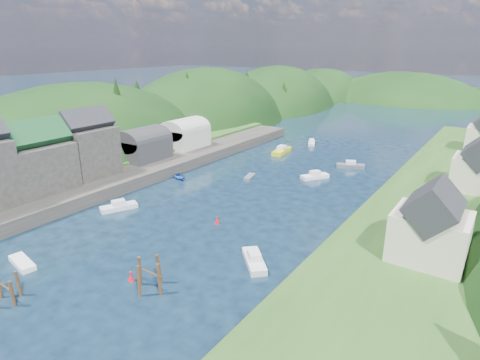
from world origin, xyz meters
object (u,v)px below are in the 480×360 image
Objects in this scene: piling_cluster_near at (6,292)px; channel_buoy_near at (131,277)px; piling_cluster_far at (150,277)px; channel_buoy_far at (217,220)px.

piling_cluster_near is 2.98× the size of channel_buoy_near.
piling_cluster_near is 13.20m from piling_cluster_far.
piling_cluster_far is 3.50× the size of channel_buoy_far.
channel_buoy_near is 16.08m from channel_buoy_far.
channel_buoy_far is (-3.92, 15.97, -0.88)m from piling_cluster_far.
piling_cluster_near is 11.32m from channel_buoy_near.
channel_buoy_near is at bearing -178.70° from piling_cluster_far.
piling_cluster_far is 16.47m from channel_buoy_far.
piling_cluster_near is at bearing -136.75° from piling_cluster_far.
piling_cluster_near is 25.66m from channel_buoy_far.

